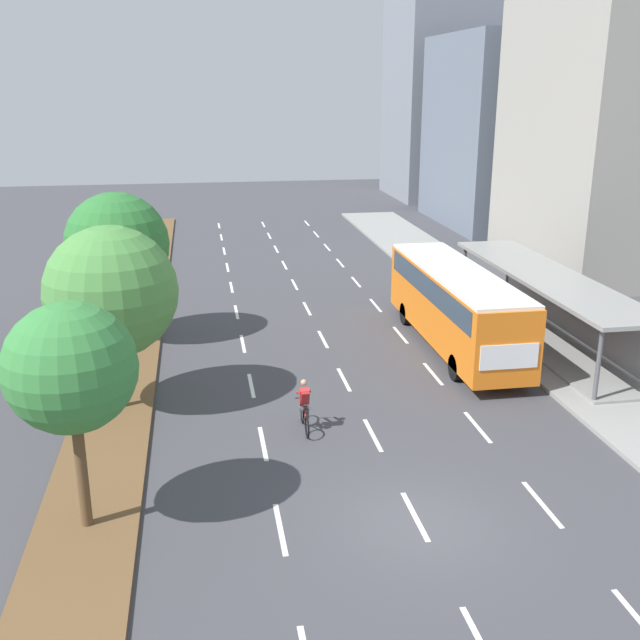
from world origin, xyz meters
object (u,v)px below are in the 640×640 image
at_px(median_tree_third, 117,244).
at_px(cyclist, 304,407).
at_px(bus_shelter, 551,300).
at_px(median_tree_second, 111,292).
at_px(bus, 455,301).
at_px(median_tree_nearest, 71,368).

bearing_deg(median_tree_third, cyclist, -56.84).
height_order(bus_shelter, median_tree_second, median_tree_second).
bearing_deg(bus_shelter, cyclist, -149.72).
bearing_deg(median_tree_second, bus_shelter, 13.30).
xyz_separation_m(bus_shelter, bus, (-4.28, -0.03, 0.20)).
distance_m(median_tree_nearest, median_tree_second, 7.22).
height_order(cyclist, median_tree_nearest, median_tree_nearest).
bearing_deg(bus, bus_shelter, 0.40).
distance_m(median_tree_nearest, median_tree_third, 14.43).
bearing_deg(bus_shelter, bus, -179.60).
xyz_separation_m(bus, median_tree_nearest, (-13.52, -11.34, 2.24)).
xyz_separation_m(median_tree_second, median_tree_third, (-0.46, 7.21, 0.11)).
xyz_separation_m(cyclist, median_tree_second, (-5.97, 2.62, 3.39)).
distance_m(bus_shelter, median_tree_third, 18.46).
bearing_deg(bus_shelter, median_tree_third, 170.40).
relative_size(median_tree_second, median_tree_third, 0.99).
xyz_separation_m(median_tree_nearest, median_tree_second, (0.21, 7.21, -0.13)).
distance_m(bus_shelter, median_tree_second, 18.22).
xyz_separation_m(bus, median_tree_second, (-13.31, -4.13, 2.11)).
height_order(bus, cyclist, bus).
bearing_deg(median_tree_second, median_tree_nearest, -91.67).
xyz_separation_m(cyclist, median_tree_third, (-6.43, 9.84, 3.50)).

